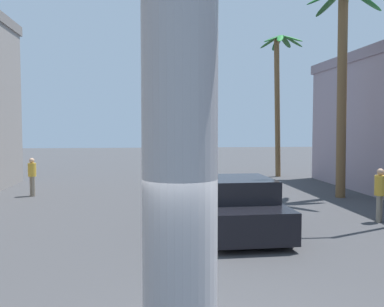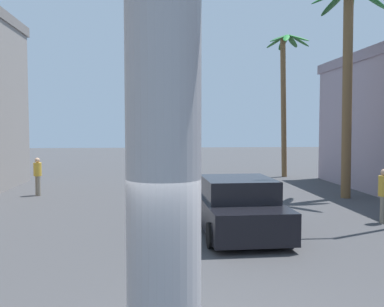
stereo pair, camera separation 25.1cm
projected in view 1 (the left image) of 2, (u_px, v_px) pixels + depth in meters
ground_plane at (180, 213)px, 14.85m from camera, size 94.45×94.45×0.00m
car_lead at (234, 206)px, 12.38m from camera, size 2.30×5.23×1.56m
palm_tree_far_right at (279, 85)px, 25.29m from camera, size 2.58×2.58×8.42m
palm_tree_mid_right at (343, 71)px, 17.80m from camera, size 3.46×3.35×8.78m
pedestrian_far_left at (32, 174)px, 18.42m from camera, size 0.48×0.48×1.66m
pedestrian_mid_right at (380, 191)px, 13.41m from camera, size 0.48×0.48×1.69m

